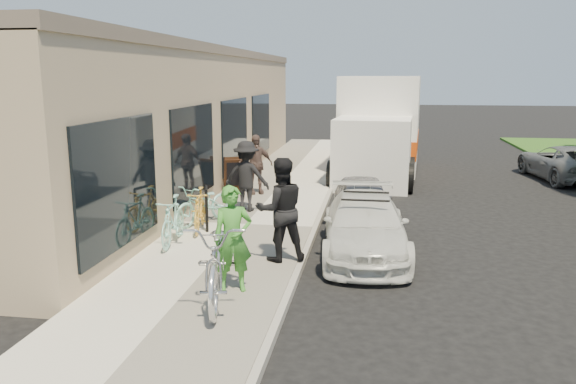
{
  "coord_description": "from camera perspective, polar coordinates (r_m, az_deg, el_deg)",
  "views": [
    {
      "loc": [
        0.81,
        -8.83,
        3.4
      ],
      "look_at": [
        -0.94,
        2.34,
        1.05
      ],
      "focal_mm": 35.0,
      "sensor_mm": 36.0,
      "label": 1
    }
  ],
  "objects": [
    {
      "name": "cruiser_bike_c",
      "position": [
        12.09,
        -8.96,
        -1.8
      ],
      "size": [
        0.67,
        1.54,
        0.9
      ],
      "primitive_type": "imported",
      "rotation": [
        0.0,
        0.0,
        0.17
      ],
      "color": "gold",
      "rests_on": "sidewalk"
    },
    {
      "name": "bystander_a",
      "position": [
        13.64,
        -4.24,
        1.61
      ],
      "size": [
        1.15,
        0.71,
        1.72
      ],
      "primitive_type": "imported",
      "rotation": [
        0.0,
        0.0,
        3.07
      ],
      "color": "black",
      "rests_on": "sidewalk"
    },
    {
      "name": "moving_truck",
      "position": [
        20.03,
        9.31,
        6.15
      ],
      "size": [
        3.11,
        7.06,
        3.38
      ],
      "rotation": [
        0.0,
        0.0,
        -0.08
      ],
      "color": "white",
      "rests_on": "ground"
    },
    {
      "name": "bike_rack",
      "position": [
        12.21,
        -8.28,
        -1.19
      ],
      "size": [
        0.23,
        0.62,
        0.9
      ],
      "rotation": [
        0.0,
        0.0,
        0.3
      ],
      "color": "black",
      "rests_on": "sidewalk"
    },
    {
      "name": "tandem_bike",
      "position": [
        8.34,
        -7.03,
        -6.68
      ],
      "size": [
        1.29,
        2.5,
        1.25
      ],
      "primitive_type": "imported",
      "rotation": [
        0.0,
        0.0,
        0.2
      ],
      "color": "silver",
      "rests_on": "sidewalk"
    },
    {
      "name": "curb",
      "position": [
        12.36,
        2.71,
        -3.92
      ],
      "size": [
        0.12,
        34.0,
        0.13
      ],
      "primitive_type": "cube",
      "color": "gray",
      "rests_on": "ground"
    },
    {
      "name": "man_standing",
      "position": [
        9.93,
        -0.76,
        -1.78
      ],
      "size": [
        1.11,
        1.0,
        1.85
      ],
      "primitive_type": "imported",
      "rotation": [
        0.0,
        0.0,
        3.55
      ],
      "color": "black",
      "rests_on": "sidewalk"
    },
    {
      "name": "woman_rider",
      "position": [
        8.58,
        -5.64,
        -4.78
      ],
      "size": [
        0.7,
        0.58,
        1.64
      ],
      "primitive_type": "imported",
      "rotation": [
        0.0,
        0.0,
        0.37
      ],
      "color": "#3D8B2E",
      "rests_on": "sidewalk"
    },
    {
      "name": "ground",
      "position": [
        9.5,
        3.45,
        -9.25
      ],
      "size": [
        120.0,
        120.0,
        0.0
      ],
      "primitive_type": "plane",
      "color": "black",
      "rests_on": "ground"
    },
    {
      "name": "bystander_b",
      "position": [
        15.64,
        -3.33,
        2.83
      ],
      "size": [
        1.05,
        0.77,
        1.66
      ],
      "primitive_type": "imported",
      "rotation": [
        0.0,
        0.0,
        0.43
      ],
      "color": "brown",
      "rests_on": "sidewalk"
    },
    {
      "name": "cruiser_bike_b",
      "position": [
        12.65,
        -8.58,
        -1.19
      ],
      "size": [
        1.24,
        1.8,
        0.89
      ],
      "primitive_type": "imported",
      "rotation": [
        0.0,
        0.0,
        -0.43
      ],
      "color": "#9AE6D6",
      "rests_on": "sidewalk"
    },
    {
      "name": "far_car_gray",
      "position": [
        20.71,
        26.22,
        2.69
      ],
      "size": [
        2.42,
        4.32,
        1.14
      ],
      "primitive_type": "imported",
      "rotation": [
        0.0,
        0.0,
        3.27
      ],
      "color": "slate",
      "rests_on": "ground"
    },
    {
      "name": "sedan_white",
      "position": [
        10.94,
        7.82,
        -3.4
      ],
      "size": [
        1.81,
        3.97,
        1.17
      ],
      "rotation": [
        0.0,
        0.0,
        0.06
      ],
      "color": "silver",
      "rests_on": "ground"
    },
    {
      "name": "sidewalk",
      "position": [
        12.61,
        -4.32,
        -3.58
      ],
      "size": [
        3.0,
        34.0,
        0.15
      ],
      "primitive_type": "cube",
      "color": "beige",
      "rests_on": "ground"
    },
    {
      "name": "sedan_silver",
      "position": [
        13.17,
        7.55,
        -0.88
      ],
      "size": [
        1.59,
        3.31,
        1.09
      ],
      "primitive_type": "imported",
      "rotation": [
        0.0,
        0.0,
        0.1
      ],
      "color": "gray",
      "rests_on": "ground"
    },
    {
      "name": "cruiser_bike_a",
      "position": [
        11.23,
        -11.61,
        -2.85
      ],
      "size": [
        0.57,
        1.59,
        0.94
      ],
      "primitive_type": "imported",
      "rotation": [
        0.0,
        0.0,
        0.08
      ],
      "color": "#9AE6D6",
      "rests_on": "sidewalk"
    },
    {
      "name": "sandwich_board",
      "position": [
        16.04,
        -5.48,
        1.77
      ],
      "size": [
        0.75,
        0.75,
        0.95
      ],
      "rotation": [
        0.0,
        0.0,
        0.35
      ],
      "color": "#32190E",
      "rests_on": "sidewalk"
    },
    {
      "name": "storefront",
      "position": [
        17.92,
        -10.96,
        7.45
      ],
      "size": [
        3.6,
        20.0,
        4.22
      ],
      "color": "tan",
      "rests_on": "ground"
    }
  ]
}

